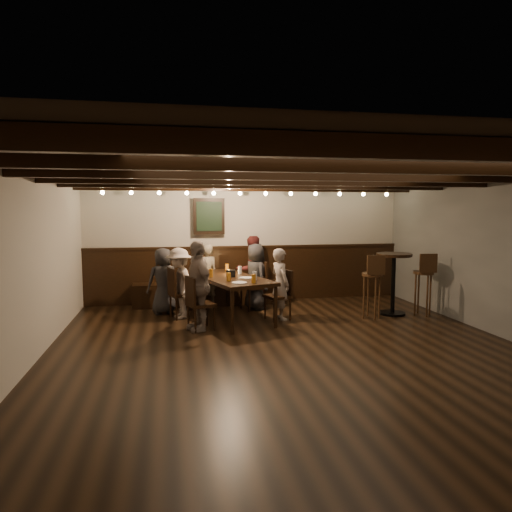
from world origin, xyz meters
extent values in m
plane|color=black|center=(0.00, 0.00, 0.00)|extent=(7.00, 7.00, 0.00)
plane|color=black|center=(0.00, 0.00, 2.40)|extent=(7.00, 7.00, 0.00)
plane|color=beige|center=(0.00, 3.50, 1.20)|extent=(6.50, 0.00, 6.50)
plane|color=#4E4E4C|center=(3.25, 0.00, 1.20)|extent=(0.00, 7.00, 7.00)
plane|color=beige|center=(-3.25, 0.00, 1.20)|extent=(0.00, 7.00, 7.00)
cube|color=black|center=(0.00, 3.46, 0.55)|extent=(6.50, 0.08, 1.10)
cube|color=black|center=(-0.80, 3.20, 0.23)|extent=(3.00, 0.45, 0.45)
cube|color=black|center=(-0.80, 3.40, 1.75)|extent=(0.62, 0.12, 0.72)
cube|color=black|center=(-0.80, 3.33, 1.75)|extent=(0.50, 0.02, 0.58)
cube|color=black|center=(0.00, -2.90, 2.31)|extent=(6.50, 0.10, 0.16)
cube|color=black|center=(0.00, -1.74, 2.31)|extent=(6.50, 0.10, 0.16)
cube|color=black|center=(0.00, -0.58, 2.31)|extent=(6.50, 0.10, 0.16)
cube|color=black|center=(0.00, 0.58, 2.31)|extent=(6.50, 0.10, 0.16)
cube|color=black|center=(0.00, 1.74, 2.31)|extent=(6.50, 0.10, 0.16)
cube|color=black|center=(0.00, 2.90, 2.31)|extent=(6.50, 0.10, 0.16)
sphere|color=#FFE099|center=(-2.75, 2.88, 2.19)|extent=(0.07, 0.07, 0.07)
sphere|color=#FFE099|center=(-1.38, 2.88, 2.19)|extent=(0.07, 0.07, 0.07)
sphere|color=#FFE099|center=(0.00, 2.88, 2.19)|extent=(0.07, 0.07, 0.07)
sphere|color=#FFE099|center=(1.38, 2.88, 2.19)|extent=(0.07, 0.07, 0.07)
sphere|color=#FFE099|center=(2.75, 2.88, 2.19)|extent=(0.07, 0.07, 0.07)
cube|color=black|center=(-0.58, 1.97, 0.71)|extent=(1.43, 2.14, 0.06)
cylinder|color=black|center=(-0.67, 0.98, 0.34)|extent=(0.06, 0.06, 0.68)
cylinder|color=black|center=(-1.22, 2.74, 0.34)|extent=(0.06, 0.06, 0.68)
cylinder|color=black|center=(0.06, 1.21, 0.34)|extent=(0.06, 0.06, 0.68)
cylinder|color=black|center=(-0.49, 2.97, 0.34)|extent=(0.06, 0.06, 0.68)
cube|color=black|center=(-1.38, 2.19, 0.42)|extent=(0.50, 0.50, 0.05)
cube|color=black|center=(-1.55, 2.14, 0.66)|extent=(0.16, 0.39, 0.44)
cube|color=black|center=(-1.11, 1.33, 0.40)|extent=(0.49, 0.49, 0.05)
cube|color=black|center=(-1.28, 1.28, 0.64)|extent=(0.15, 0.38, 0.43)
cube|color=black|center=(-0.04, 2.61, 0.43)|extent=(0.52, 0.52, 0.05)
cube|color=black|center=(0.13, 2.67, 0.68)|extent=(0.16, 0.41, 0.46)
cube|color=black|center=(0.22, 1.75, 0.40)|extent=(0.49, 0.49, 0.05)
cube|color=black|center=(0.39, 1.80, 0.64)|extent=(0.15, 0.38, 0.43)
imported|color=#2A292C|center=(-1.71, 2.56, 0.60)|extent=(0.68, 0.54, 1.20)
imported|color=gray|center=(-0.89, 2.97, 0.62)|extent=(0.52, 0.42, 1.23)
imported|color=#581E1E|center=(0.01, 3.10, 0.68)|extent=(0.79, 0.69, 1.36)
imported|color=#A99A8F|center=(-1.43, 2.18, 0.62)|extent=(0.67, 0.90, 1.23)
imported|color=gray|center=(-1.16, 1.32, 0.71)|extent=(0.58, 0.89, 1.42)
imported|color=#29282B|center=(0.00, 2.63, 0.62)|extent=(0.56, 0.70, 1.25)
imported|color=gray|center=(0.27, 1.77, 0.61)|extent=(0.41, 0.52, 1.23)
cylinder|color=#BF7219|center=(-1.05, 2.56, 0.81)|extent=(0.07, 0.07, 0.14)
cylinder|color=#BF7219|center=(-0.53, 2.67, 0.81)|extent=(0.07, 0.07, 0.14)
cylinder|color=#BF7219|center=(-0.90, 1.98, 0.81)|extent=(0.07, 0.07, 0.14)
cylinder|color=silver|center=(-0.35, 2.25, 0.81)|extent=(0.07, 0.07, 0.14)
cylinder|color=#BF7219|center=(-0.65, 1.48, 0.81)|extent=(0.07, 0.07, 0.14)
cylinder|color=silver|center=(-0.22, 1.51, 0.81)|extent=(0.07, 0.07, 0.14)
cylinder|color=#BF7219|center=(-0.29, 1.22, 0.81)|extent=(0.07, 0.07, 0.14)
cylinder|color=white|center=(-0.51, 1.26, 0.74)|extent=(0.24, 0.24, 0.01)
cylinder|color=white|center=(-0.32, 1.74, 0.74)|extent=(0.24, 0.24, 0.01)
cube|color=black|center=(-0.56, 1.92, 0.80)|extent=(0.15, 0.10, 0.12)
cylinder|color=beige|center=(-0.55, 2.29, 0.76)|extent=(0.05, 0.05, 0.05)
cylinder|color=black|center=(2.35, 1.73, 0.02)|extent=(0.46, 0.46, 0.04)
cylinder|color=black|center=(2.35, 1.73, 0.54)|extent=(0.07, 0.07, 1.04)
cylinder|color=black|center=(2.35, 1.73, 1.08)|extent=(0.62, 0.62, 0.05)
cylinder|color=#392612|center=(1.85, 1.53, 0.77)|extent=(0.35, 0.35, 0.05)
cube|color=#392612|center=(1.84, 1.36, 0.96)|extent=(0.31, 0.06, 0.33)
cylinder|color=#392612|center=(2.85, 1.58, 0.77)|extent=(0.35, 0.35, 0.05)
cube|color=#392612|center=(2.83, 1.41, 0.96)|extent=(0.31, 0.06, 0.33)
camera|label=1|loc=(-1.58, -5.75, 1.91)|focal=32.00mm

